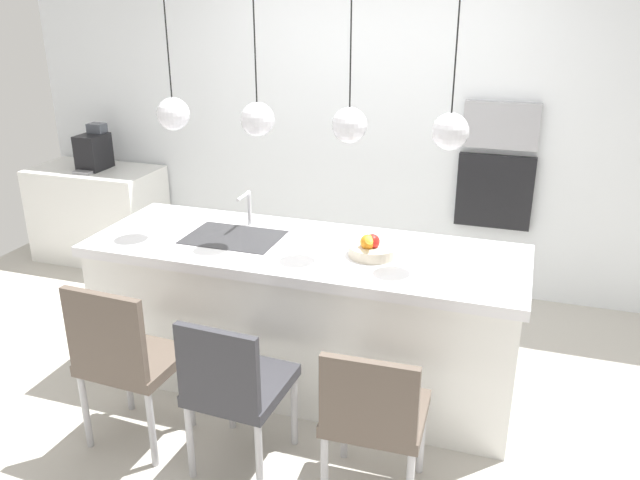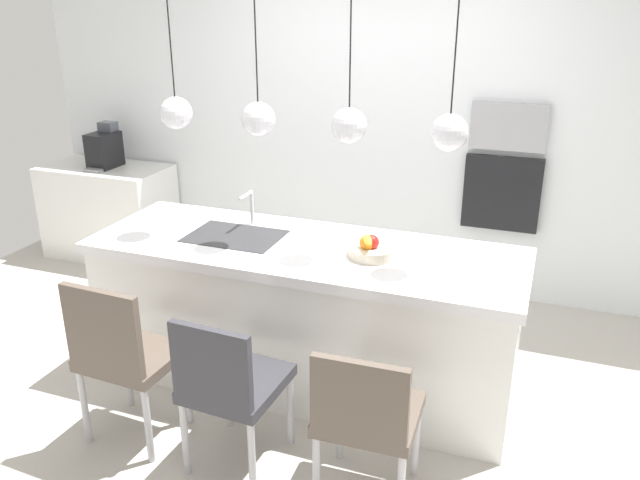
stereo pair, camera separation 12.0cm
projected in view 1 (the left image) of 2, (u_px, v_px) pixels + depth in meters
name	position (u px, v px, depth m)	size (l,w,h in m)	color
floor	(305.00, 377.00, 4.04)	(6.60, 6.60, 0.00)	#BCB7AD
back_wall	(374.00, 123.00, 5.03)	(6.00, 0.10, 2.60)	white
kitchen_island	(304.00, 314.00, 3.88)	(2.54, 0.87, 0.89)	white
sink_basin	(234.00, 238.00, 3.85)	(0.56, 0.40, 0.02)	#2D2D30
faucet	(247.00, 204.00, 3.99)	(0.02, 0.17, 0.22)	silver
fruit_bowl	(372.00, 248.00, 3.56)	(0.27, 0.27, 0.15)	beige
side_counter	(99.00, 214.00, 5.73)	(1.10, 0.60, 0.83)	white
coffee_machine	(94.00, 151.00, 5.52)	(0.20, 0.35, 0.38)	black
microwave	(501.00, 125.00, 4.67)	(0.54, 0.08, 0.34)	#9E9EA3
oven	(494.00, 191.00, 4.85)	(0.56, 0.08, 0.56)	black
chair_near	(125.00, 356.00, 3.26)	(0.49, 0.44, 0.94)	brown
chair_middle	(235.00, 384.00, 3.10)	(0.46, 0.50, 0.87)	#333338
chair_far	(374.00, 413.00, 2.91)	(0.47, 0.45, 0.83)	brown
pendant_light_left	(173.00, 114.00, 3.69)	(0.19, 0.19, 0.79)	silver
pendant_light_center_left	(257.00, 119.00, 3.54)	(0.19, 0.19, 0.79)	silver
pendant_light_center_right	(349.00, 125.00, 3.38)	(0.19, 0.19, 0.79)	silver
pendant_light_right	(450.00, 131.00, 3.23)	(0.19, 0.19, 0.79)	silver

